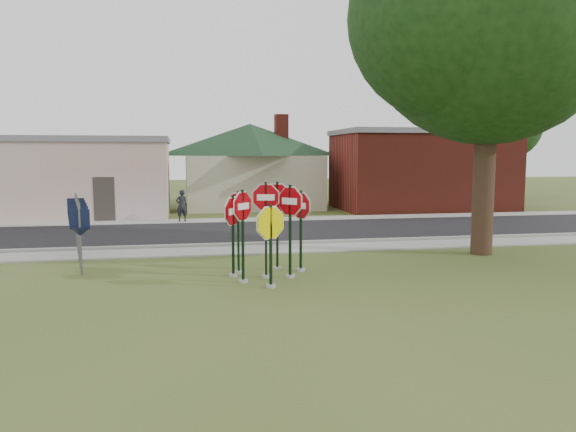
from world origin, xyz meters
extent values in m
plane|color=#394D1D|center=(0.00, 0.00, 0.00)|extent=(120.00, 120.00, 0.00)
cube|color=gray|center=(0.00, 5.50, 0.03)|extent=(60.00, 1.60, 0.06)
cube|color=black|center=(0.00, 10.00, 0.02)|extent=(60.00, 7.00, 0.04)
cube|color=gray|center=(0.00, 14.30, 0.03)|extent=(60.00, 1.60, 0.06)
cube|color=gray|center=(0.00, 6.50, 0.07)|extent=(60.00, 0.20, 0.14)
cylinder|color=gray|center=(-0.07, 1.24, 0.04)|extent=(0.24, 0.24, 0.08)
cube|color=black|center=(-0.07, 1.24, 1.29)|extent=(0.07, 0.06, 2.58)
cylinder|color=white|center=(-0.07, 1.24, 2.17)|extent=(1.00, 0.17, 1.01)
cylinder|color=#960209|center=(-0.07, 1.24, 2.17)|extent=(0.93, 0.17, 0.94)
cube|color=white|center=(-0.07, 1.24, 2.17)|extent=(0.46, 0.08, 0.16)
cylinder|color=gray|center=(-0.12, 0.11, 0.04)|extent=(0.24, 0.24, 0.08)
cube|color=black|center=(-0.12, 0.11, 1.04)|extent=(0.08, 0.07, 2.09)
cylinder|color=white|center=(-0.12, 0.11, 1.63)|extent=(1.04, 0.55, 1.17)
cylinder|color=#DECE02|center=(-0.12, 0.11, 1.63)|extent=(0.97, 0.51, 1.08)
cylinder|color=gray|center=(-0.74, 0.79, 0.04)|extent=(0.24, 0.24, 0.08)
cube|color=black|center=(-0.74, 0.79, 1.21)|extent=(0.08, 0.08, 2.41)
cylinder|color=white|center=(-0.74, 0.79, 1.99)|extent=(0.70, 0.81, 1.06)
cylinder|color=#960209|center=(-0.74, 0.79, 1.99)|extent=(0.65, 0.75, 0.98)
cube|color=white|center=(-0.74, 0.79, 1.99)|extent=(0.33, 0.37, 0.17)
cylinder|color=gray|center=(0.57, 1.13, 0.04)|extent=(0.24, 0.24, 0.08)
cube|color=black|center=(0.57, 1.13, 1.25)|extent=(0.08, 0.08, 2.51)
cylinder|color=white|center=(0.57, 1.13, 2.07)|extent=(0.73, 0.83, 1.09)
cylinder|color=#960209|center=(0.57, 1.13, 2.07)|extent=(0.68, 0.77, 1.01)
cube|color=white|center=(0.57, 1.13, 2.07)|extent=(0.34, 0.39, 0.17)
cylinder|color=gray|center=(0.41, 2.24, 0.04)|extent=(0.24, 0.24, 0.08)
cube|color=black|center=(0.41, 2.24, 1.27)|extent=(0.07, 0.07, 2.53)
cylinder|color=white|center=(0.41, 2.24, 2.08)|extent=(1.05, 0.47, 1.14)
cylinder|color=#960209|center=(0.41, 2.24, 2.08)|extent=(0.97, 0.44, 1.05)
cube|color=white|center=(0.41, 2.24, 2.08)|extent=(0.48, 0.22, 0.18)
cylinder|color=gray|center=(-0.74, 1.93, 0.04)|extent=(0.24, 0.24, 0.08)
cube|color=black|center=(-0.74, 1.93, 1.15)|extent=(0.06, 0.05, 2.30)
cylinder|color=white|center=(-0.74, 1.93, 1.91)|extent=(0.97, 0.04, 0.97)
cylinder|color=#960209|center=(-0.74, 1.93, 1.91)|extent=(0.90, 0.05, 0.90)
cube|color=white|center=(-0.74, 1.93, 1.91)|extent=(0.45, 0.02, 0.15)
cylinder|color=gray|center=(1.02, 1.92, 0.04)|extent=(0.24, 0.24, 0.08)
cube|color=black|center=(1.02, 1.92, 1.15)|extent=(0.07, 0.08, 2.30)
cylinder|color=white|center=(1.02, 1.92, 1.87)|extent=(0.53, 0.93, 1.06)
cylinder|color=#960209|center=(1.02, 1.92, 1.87)|extent=(0.49, 0.87, 0.98)
cube|color=white|center=(1.02, 1.92, 1.87)|extent=(0.24, 0.43, 0.17)
cylinder|color=gray|center=(-0.92, 1.56, 0.04)|extent=(0.24, 0.24, 0.08)
cube|color=black|center=(-0.92, 1.56, 1.11)|extent=(0.08, 0.08, 2.22)
cylinder|color=white|center=(-0.92, 1.56, 1.78)|extent=(0.65, 0.90, 1.09)
cylinder|color=#960209|center=(-0.92, 1.56, 1.78)|extent=(0.60, 0.84, 1.01)
cube|color=white|center=(-0.92, 1.56, 1.78)|extent=(0.30, 0.42, 0.17)
cube|color=#59595E|center=(-5.00, 2.50, 1.00)|extent=(0.05, 0.05, 2.00)
cube|color=black|center=(-5.00, 2.50, 1.55)|extent=(0.55, 0.13, 0.55)
cone|color=black|center=(-5.00, 2.50, 1.20)|extent=(0.65, 0.65, 0.25)
cube|color=#59595E|center=(-5.20, 3.50, 1.00)|extent=(0.05, 0.05, 2.00)
cube|color=black|center=(-5.20, 3.50, 1.55)|extent=(0.55, 0.09, 0.55)
cone|color=black|center=(-5.20, 3.50, 1.20)|extent=(0.62, 0.62, 0.25)
cube|color=#59595E|center=(-5.40, 4.50, 1.00)|extent=(0.05, 0.05, 2.00)
cube|color=black|center=(-5.40, 4.50, 1.55)|extent=(0.55, 0.05, 0.55)
cone|color=black|center=(-5.40, 4.50, 1.20)|extent=(0.58, 0.58, 0.25)
cube|color=#59595E|center=(-5.60, 5.50, 1.00)|extent=(0.05, 0.05, 2.00)
cube|color=black|center=(-5.60, 5.50, 1.55)|extent=(0.55, 0.05, 0.55)
cone|color=black|center=(-5.60, 5.50, 1.20)|extent=(0.58, 0.58, 0.25)
cube|color=#59595E|center=(-5.80, 6.50, 1.00)|extent=(0.05, 0.05, 2.00)
cube|color=black|center=(-5.80, 6.50, 1.55)|extent=(0.55, 0.09, 0.55)
cone|color=black|center=(-5.80, 6.50, 1.20)|extent=(0.62, 0.62, 0.25)
cube|color=beige|center=(-9.00, 18.00, 2.00)|extent=(12.00, 6.00, 4.00)
cube|color=slate|center=(-9.00, 18.00, 4.05)|extent=(12.20, 6.20, 0.30)
cube|color=#332D28|center=(-6.00, 15.02, 1.10)|extent=(1.00, 0.10, 2.20)
cube|color=#B5AD90|center=(2.00, 22.00, 1.60)|extent=(8.00, 8.00, 3.20)
pyramid|color=black|center=(2.00, 22.00, 5.20)|extent=(11.60, 11.60, 2.00)
cube|color=maroon|center=(4.00, 22.00, 5.00)|extent=(0.80, 0.80, 1.60)
cube|color=maroon|center=(12.00, 18.50, 2.25)|extent=(10.00, 6.00, 4.50)
cube|color=slate|center=(12.00, 18.50, 4.60)|extent=(10.20, 6.20, 0.30)
cube|color=white|center=(10.00, 15.55, 2.60)|extent=(2.00, 0.08, 0.90)
cylinder|color=#2F1F15|center=(7.50, 3.50, 3.01)|extent=(0.70, 0.70, 6.03)
sphere|color=black|center=(7.50, 3.50, 7.75)|extent=(8.30, 8.30, 8.30)
cylinder|color=#2F1F15|center=(22.00, 26.00, 2.00)|extent=(0.50, 0.50, 4.00)
sphere|color=black|center=(22.00, 26.00, 5.60)|extent=(5.60, 5.60, 5.60)
imported|color=black|center=(-2.29, 14.09, 0.83)|extent=(0.63, 0.50, 1.54)
camera|label=1|loc=(-2.23, -13.41, 3.31)|focal=35.00mm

